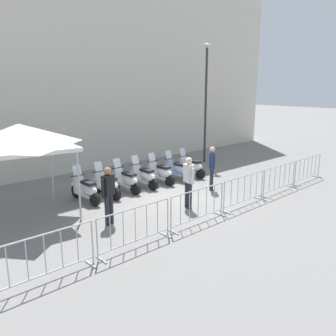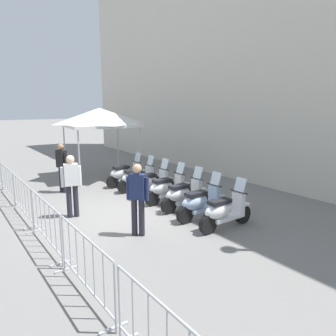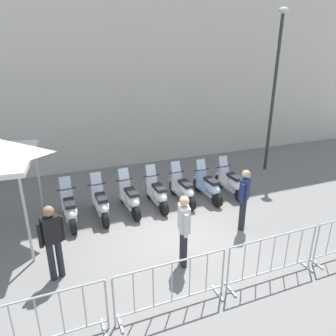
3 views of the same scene
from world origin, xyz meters
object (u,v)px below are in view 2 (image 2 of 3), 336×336
at_px(motorcycle_4, 183,195).
at_px(officer_by_barriers, 138,196).
at_px(motorcycle_3, 167,189).
at_px(motorcycle_5, 200,203).
at_px(barrier_segment_4, 85,266).
at_px(motorcycle_1, 137,179).
at_px(officer_mid_plaza, 71,182).
at_px(motorcycle_0, 125,174).
at_px(barrier_segment_2, 23,199).
at_px(officer_near_row_end, 62,165).
at_px(barrier_segment_3, 46,224).
at_px(barrier_segment_1, 7,183).
at_px(motorcycle_6, 224,212).
at_px(motorcycle_2, 152,183).
at_px(canopy_tent, 100,117).

xyz_separation_m(motorcycle_4, officer_by_barriers, (1.07, -1.93, 0.53)).
height_order(motorcycle_3, motorcycle_5, same).
height_order(motorcycle_5, barrier_segment_4, motorcycle_5).
height_order(motorcycle_1, officer_mid_plaza, officer_mid_plaza).
bearing_deg(motorcycle_5, motorcycle_1, -175.30).
xyz_separation_m(motorcycle_0, motorcycle_4, (3.50, 0.41, 0.00)).
xyz_separation_m(motorcycle_0, officer_mid_plaza, (2.51, -2.57, 0.53)).
xyz_separation_m(motorcycle_1, motorcycle_5, (3.51, 0.29, 0.00)).
bearing_deg(barrier_segment_2, motorcycle_4, 68.96).
bearing_deg(barrier_segment_2, officer_near_row_end, 144.75).
bearing_deg(motorcycle_4, motorcycle_0, -173.27).
xyz_separation_m(barrier_segment_3, barrier_segment_4, (2.29, 0.24, 0.00)).
relative_size(barrier_segment_1, officer_by_barriers, 1.28).
distance_m(barrier_segment_4, officer_near_row_end, 6.81).
relative_size(motorcycle_5, officer_by_barriers, 1.00).
bearing_deg(motorcycle_4, motorcycle_5, -0.83).
distance_m(motorcycle_5, motorcycle_6, 0.88).
bearing_deg(motorcycle_2, motorcycle_5, 3.49).
relative_size(motorcycle_0, officer_near_row_end, 1.00).
bearing_deg(officer_near_row_end, motorcycle_4, 35.52).
distance_m(motorcycle_5, barrier_segment_1, 6.51).
distance_m(motorcycle_2, officer_near_row_end, 3.24).
distance_m(motorcycle_2, barrier_segment_1, 4.76).
xyz_separation_m(motorcycle_3, canopy_tent, (-4.69, -0.60, 2.06)).
bearing_deg(motorcycle_6, motorcycle_5, -172.99).
bearing_deg(barrier_segment_3, officer_mid_plaza, 149.92).
bearing_deg(motorcycle_4, barrier_segment_2, -111.04).
relative_size(barrier_segment_3, officer_near_row_end, 1.28).
xyz_separation_m(motorcycle_2, barrier_segment_2, (0.14, -4.01, 0.07)).
xyz_separation_m(barrier_segment_1, barrier_segment_2, (2.29, 0.24, 0.00)).
distance_m(officer_mid_plaza, canopy_tent, 5.36).
bearing_deg(barrier_segment_2, officer_mid_plaza, 62.46).
distance_m(motorcycle_6, barrier_segment_2, 5.45).
height_order(barrier_segment_2, officer_mid_plaza, officer_mid_plaza).
distance_m(motorcycle_4, barrier_segment_1, 5.90).
height_order(barrier_segment_2, barrier_segment_3, same).
height_order(motorcycle_2, barrier_segment_3, motorcycle_2).
distance_m(motorcycle_1, canopy_tent, 3.61).
distance_m(motorcycle_1, motorcycle_2, 0.88).
xyz_separation_m(motorcycle_0, motorcycle_3, (2.62, 0.33, 0.00)).
distance_m(motorcycle_4, barrier_segment_3, 4.00).
relative_size(motorcycle_4, barrier_segment_2, 0.78).
height_order(barrier_segment_2, officer_by_barriers, officer_by_barriers).
bearing_deg(motorcycle_6, officer_by_barriers, -108.63).
relative_size(motorcycle_0, barrier_segment_2, 0.78).
height_order(motorcycle_3, officer_by_barriers, officer_by_barriers).
relative_size(motorcycle_5, officer_near_row_end, 1.00).
height_order(barrier_segment_1, officer_near_row_end, officer_near_row_end).
distance_m(motorcycle_0, motorcycle_6, 5.28).
distance_m(barrier_segment_2, canopy_tent, 5.65).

